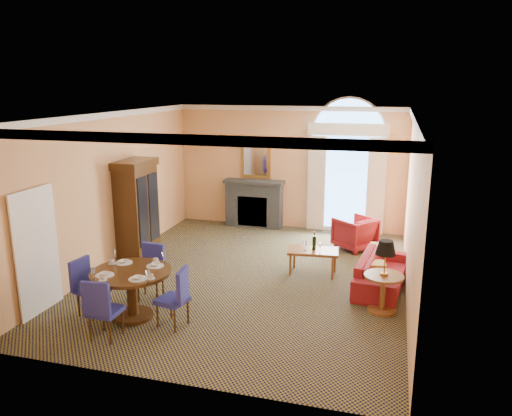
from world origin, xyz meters
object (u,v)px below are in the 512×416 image
(armchair, at_px, (355,233))
(side_table, at_px, (384,269))
(armoire, at_px, (137,211))
(coffee_table, at_px, (313,252))
(dining_table, at_px, (131,283))
(sofa, at_px, (382,272))

(armchair, bearing_deg, side_table, 52.30)
(armoire, xyz_separation_m, coffee_table, (3.91, -0.02, -0.58))
(armchair, bearing_deg, dining_table, 4.45)
(dining_table, distance_m, sofa, 4.61)
(armchair, bearing_deg, coffee_table, 19.19)
(sofa, height_order, armchair, armchair)
(armchair, xyz_separation_m, side_table, (0.73, -3.24, 0.39))
(sofa, bearing_deg, armoire, 93.19)
(armchair, bearing_deg, sofa, 57.25)
(dining_table, bearing_deg, sofa, 31.96)
(armchair, bearing_deg, armoire, -28.73)
(armoire, xyz_separation_m, armchair, (4.59, 1.82, -0.67))
(armoire, height_order, coffee_table, armoire)
(armchair, distance_m, coffee_table, 1.96)
(sofa, relative_size, coffee_table, 1.91)
(armoire, bearing_deg, side_table, -14.98)
(coffee_table, bearing_deg, armoire, 173.24)
(coffee_table, bearing_deg, sofa, -18.83)
(sofa, bearing_deg, dining_table, 128.58)
(sofa, xyz_separation_m, side_table, (0.05, -1.11, 0.47))
(dining_table, distance_m, armchair, 5.60)
(armoire, distance_m, coffee_table, 3.95)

